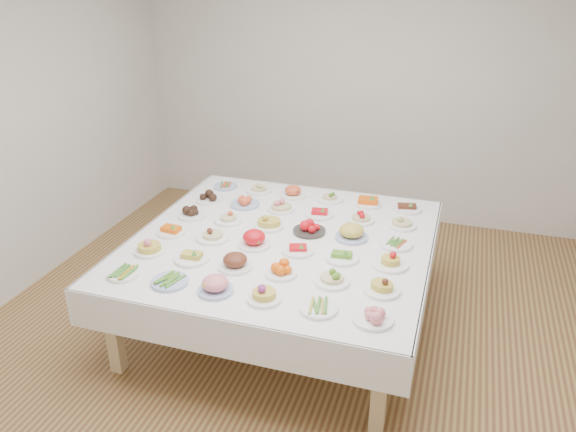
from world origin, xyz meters
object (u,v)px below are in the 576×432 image
(display_table, at_px, (282,247))
(dish_0, at_px, (124,273))
(dish_35, at_px, (407,206))
(dish_18, at_px, (192,211))

(display_table, bearing_deg, dish_0, -135.00)
(dish_0, relative_size, dish_35, 0.88)
(dish_18, height_order, dish_35, dish_18)
(dish_0, bearing_deg, display_table, 45.00)
(display_table, bearing_deg, dish_35, 45.11)
(dish_0, bearing_deg, dish_35, 45.06)
(display_table, xyz_separation_m, dish_18, (-0.84, 0.16, 0.11))
(dish_35, bearing_deg, dish_18, -157.89)
(display_table, xyz_separation_m, dish_0, (-0.85, -0.85, 0.09))
(display_table, height_order, dish_35, dish_35)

